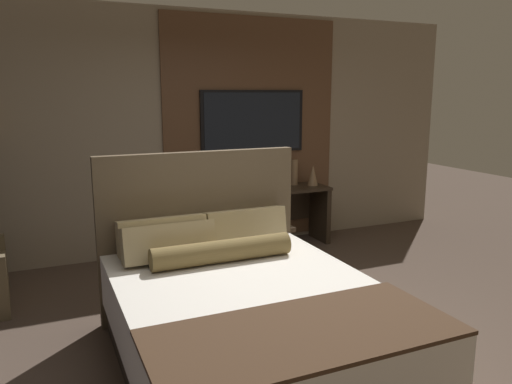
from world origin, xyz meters
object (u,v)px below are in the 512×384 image
object	(u,v)px
desk	(260,208)
vase_short	(313,175)
book	(206,192)
desk_chair	(258,217)
bed	(244,316)
tv	(253,122)
vase_tall	(294,172)

from	to	relation	value
desk	vase_short	distance (m)	0.80
desk	book	bearing A→B (deg)	178.52
desk_chair	desk	bearing A→B (deg)	60.49
desk_chair	vase_short	world-z (taller)	vase_short
desk	book	size ratio (longest dim) A/B	7.37
desk	bed	bearing A→B (deg)	-116.46
bed	desk_chair	world-z (taller)	bed
bed	desk	world-z (taller)	bed
bed	desk	distance (m)	2.74
vase_short	bed	bearing A→B (deg)	-128.66
tv	vase_short	world-z (taller)	tv
bed	vase_short	distance (m)	3.13
vase_tall	vase_short	distance (m)	0.23
desk	desk_chair	xyz separation A→B (m)	(-0.30, -0.61, 0.05)
bed	desk	xyz separation A→B (m)	(1.22, 2.45, 0.12)
vase_tall	book	xyz separation A→B (m)	(-1.18, -0.06, -0.14)
bed	book	xyz separation A→B (m)	(0.55, 2.47, 0.37)
vase_tall	bed	bearing A→B (deg)	-124.35
bed	book	size ratio (longest dim) A/B	9.55
vase_short	book	world-z (taller)	vase_short
desk_chair	book	xyz separation A→B (m)	(-0.37, 0.63, 0.20)
vase_tall	book	distance (m)	1.19
book	vase_tall	bearing A→B (deg)	3.05
desk_chair	vase_tall	size ratio (longest dim) A/B	2.84
tv	desk_chair	world-z (taller)	tv
bed	vase_tall	world-z (taller)	bed
bed	vase_short	size ratio (longest dim) A/B	8.67
desk_chair	book	size ratio (longest dim) A/B	3.90
tv	desk_chair	xyz separation A→B (m)	(-0.30, -0.81, -0.98)
vase_tall	book	bearing A→B (deg)	-176.95
vase_tall	desk	bearing A→B (deg)	-171.05
tv	vase_tall	bearing A→B (deg)	-13.14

